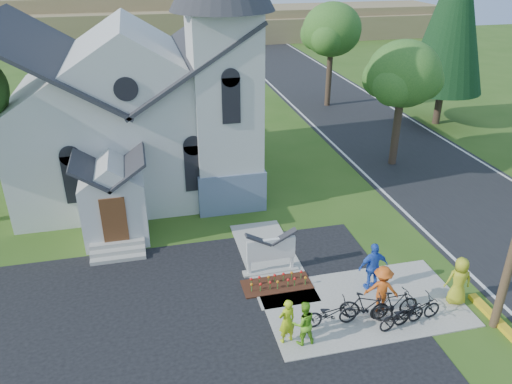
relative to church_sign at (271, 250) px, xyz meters
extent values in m
plane|color=#305418|center=(1.20, -3.20, -1.03)|extent=(120.00, 120.00, 0.00)
cube|color=black|center=(11.20, 11.80, -1.02)|extent=(8.00, 90.00, 0.02)
cube|color=gray|center=(2.70, -2.70, -1.00)|extent=(7.00, 4.00, 0.05)
cube|color=silver|center=(-4.80, 9.80, 1.47)|extent=(11.00, 9.00, 5.00)
cube|color=slate|center=(-0.50, 6.50, -0.03)|extent=(3.20, 3.20, 2.00)
cube|color=silver|center=(-0.50, 6.50, 3.47)|extent=(3.00, 3.00, 9.00)
cube|color=silver|center=(-5.80, 4.10, 0.37)|extent=(2.60, 2.40, 2.80)
cube|color=brown|center=(-5.80, 2.87, 0.47)|extent=(1.00, 0.10, 2.00)
cube|color=gray|center=(0.00, 0.00, -0.98)|extent=(2.20, 0.40, 0.10)
cube|color=white|center=(-0.85, 0.00, -0.48)|extent=(0.12, 0.12, 1.00)
cube|color=white|center=(0.85, 0.00, -0.48)|extent=(0.12, 0.12, 1.00)
cube|color=white|center=(0.00, 0.00, 0.02)|extent=(1.90, 0.14, 0.90)
cube|color=#35190E|center=(0.00, -0.90, -0.99)|extent=(2.60, 1.10, 0.07)
cylinder|color=#33261C|center=(9.70, 8.80, 1.00)|extent=(0.44, 0.44, 4.05)
ellipsoid|color=#2D6021|center=(9.70, 8.80, 4.22)|extent=(4.00, 4.00, 3.60)
cylinder|color=#33261C|center=(10.20, 20.80, 1.22)|extent=(0.44, 0.44, 4.50)
ellipsoid|color=#2D6021|center=(10.20, 20.80, 4.79)|extent=(4.40, 4.40, 3.96)
cylinder|color=#33261C|center=(16.20, 14.80, 0.17)|extent=(0.50, 0.50, 2.40)
cone|color=black|center=(16.20, 14.80, 6.37)|extent=(5.20, 5.20, 10.00)
cube|color=olive|center=(7.20, 52.80, 0.97)|extent=(60.00, 8.00, 4.00)
cube|color=olive|center=(-8.80, 54.80, 1.77)|extent=(30.00, 6.00, 5.60)
cube|color=olive|center=(23.20, 50.80, 0.47)|extent=(25.00, 6.00, 3.00)
imported|color=#B6D419|center=(-0.50, -3.82, -0.17)|extent=(0.67, 0.52, 1.62)
imported|color=black|center=(1.14, -3.44, -0.49)|extent=(1.86, 0.70, 0.97)
imported|color=#71BF23|center=(-0.01, -4.00, -0.20)|extent=(0.77, 0.61, 1.55)
imported|color=black|center=(2.40, -3.48, -0.44)|extent=(1.83, 1.21, 1.07)
imported|color=blue|center=(3.33, -1.93, -0.01)|extent=(1.14, 0.49, 1.93)
imported|color=black|center=(3.42, -4.04, -0.51)|extent=(1.87, 0.95, 0.94)
imported|color=#D05417|center=(3.09, -3.12, -0.09)|extent=(1.31, 1.03, 1.77)
imported|color=black|center=(3.38, -3.56, -0.44)|extent=(1.80, 0.57, 1.07)
imported|color=#ADB221|center=(5.90, -3.34, -0.06)|extent=(1.00, 0.77, 1.83)
imported|color=black|center=(4.03, -3.93, -0.50)|extent=(1.86, 0.81, 0.95)
camera|label=1|loc=(-4.29, -15.51, 10.46)|focal=35.00mm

